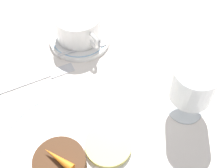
# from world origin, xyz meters

# --- Properties ---
(ground_plane) EXTENTS (3.00, 3.00, 0.00)m
(ground_plane) POSITION_xyz_m (0.00, 0.00, 0.00)
(ground_plane) COLOR white
(dinner_plate) EXTENTS (0.26, 0.26, 0.01)m
(dinner_plate) POSITION_xyz_m (0.03, -0.06, 0.01)
(dinner_plate) COLOR white
(dinner_plate) RESTS_ON ground_plane
(saucer) EXTENTS (0.13, 0.13, 0.01)m
(saucer) POSITION_xyz_m (-0.20, 0.10, 0.01)
(saucer) COLOR white
(saucer) RESTS_ON ground_plane
(coffee_cup) EXTENTS (0.13, 0.10, 0.06)m
(coffee_cup) POSITION_xyz_m (-0.20, 0.10, 0.04)
(coffee_cup) COLOR white
(coffee_cup) RESTS_ON saucer
(spoon) EXTENTS (0.04, 0.11, 0.00)m
(spoon) POSITION_xyz_m (-0.16, 0.09, 0.01)
(spoon) COLOR silver
(spoon) RESTS_ON saucer
(wine_glass) EXTENTS (0.08, 0.08, 0.11)m
(wine_glass) POSITION_xyz_m (0.07, 0.16, 0.07)
(wine_glass) COLOR silver
(wine_glass) RESTS_ON ground_plane
(fork) EXTENTS (0.04, 0.18, 0.01)m
(fork) POSITION_xyz_m (-0.15, -0.02, 0.00)
(fork) COLOR silver
(fork) RESTS_ON ground_plane
(dessert_cake) EXTENTS (0.08, 0.08, 0.04)m
(dessert_cake) POSITION_xyz_m (0.05, -0.08, 0.03)
(dessert_cake) COLOR #4C2D19
(dessert_cake) RESTS_ON dinner_plate
(carrot_garnish) EXTENTS (0.06, 0.03, 0.01)m
(carrot_garnish) POSITION_xyz_m (0.05, -0.08, 0.06)
(carrot_garnish) COLOR orange
(carrot_garnish) RESTS_ON dessert_cake
(pineapple_slice) EXTENTS (0.08, 0.08, 0.01)m
(pineapple_slice) POSITION_xyz_m (0.06, 0.00, 0.02)
(pineapple_slice) COLOR #EFE075
(pineapple_slice) RESTS_ON dinner_plate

